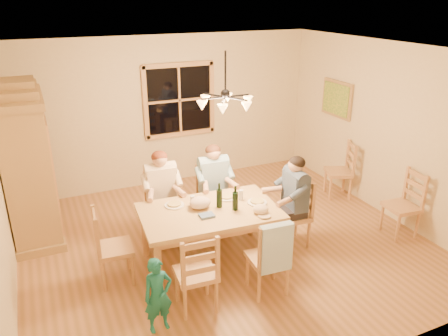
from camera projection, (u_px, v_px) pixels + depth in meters
name	position (u px, v px, depth m)	size (l,w,h in m)	color
floor	(225.00, 243.00, 6.29)	(5.50, 5.50, 0.00)	olive
ceiling	(225.00, 51.00, 5.29)	(5.50, 5.00, 0.02)	white
wall_back	(169.00, 112.00, 7.91)	(5.50, 0.02, 2.70)	beige
wall_right	(385.00, 130.00, 6.83)	(0.02, 5.00, 2.70)	beige
window	(179.00, 100.00, 7.88)	(1.30, 0.06, 1.30)	black
painting	(337.00, 99.00, 7.74)	(0.06, 0.78, 0.64)	#9C7543
chandelier	(225.00, 101.00, 5.52)	(0.77, 0.68, 0.71)	black
armoire	(29.00, 168.00, 6.15)	(0.66, 1.40, 2.30)	#9C7543
dining_table	(210.00, 217.00, 5.63)	(1.83, 1.19, 0.76)	tan
chair_far_left	(163.00, 218.00, 6.35)	(0.47, 0.45, 0.99)	tan
chair_far_right	(214.00, 210.00, 6.60)	(0.47, 0.45, 0.99)	tan
chair_near_left	(196.00, 285.00, 4.90)	(0.47, 0.45, 0.99)	tan
chair_near_right	(267.00, 269.00, 5.18)	(0.47, 0.45, 0.99)	tan
chair_end_left	(116.00, 259.00, 5.38)	(0.45, 0.47, 0.99)	tan
chair_end_right	(292.00, 225.00, 6.16)	(0.45, 0.47, 0.99)	tan
adult_woman	(161.00, 184.00, 6.15)	(0.41, 0.44, 0.87)	beige
adult_plaid_man	(214.00, 177.00, 6.40)	(0.41, 0.44, 0.87)	teal
adult_slate_man	(294.00, 190.00, 5.96)	(0.44, 0.41, 0.87)	#3D4A62
towel	(276.00, 248.00, 4.87)	(0.38, 0.10, 0.58)	#A0C0D9
wine_bottle_a	(219.00, 195.00, 5.62)	(0.08, 0.08, 0.33)	black
wine_bottle_b	(235.00, 198.00, 5.55)	(0.08, 0.08, 0.33)	black
plate_woman	(174.00, 205.00, 5.70)	(0.26, 0.26, 0.02)	white
plate_plaid	(227.00, 197.00, 5.92)	(0.26, 0.26, 0.02)	white
plate_slate	(257.00, 202.00, 5.78)	(0.26, 0.26, 0.02)	white
wine_glass_a	(193.00, 201.00, 5.69)	(0.06, 0.06, 0.14)	silver
wine_glass_b	(241.00, 195.00, 5.86)	(0.06, 0.06, 0.14)	silver
cap	(261.00, 209.00, 5.50)	(0.20, 0.20, 0.11)	#D1B38B
napkin	(207.00, 216.00, 5.43)	(0.18, 0.14, 0.03)	slate
cloth_bundle	(200.00, 203.00, 5.62)	(0.28, 0.22, 0.15)	#D0B097
child	(158.00, 295.00, 4.53)	(0.31, 0.21, 0.86)	#186D6E
chair_spare_front	(400.00, 216.00, 6.41)	(0.46, 0.48, 0.99)	tan
chair_spare_back	(338.00, 180.00, 7.64)	(0.55, 0.57, 0.99)	tan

